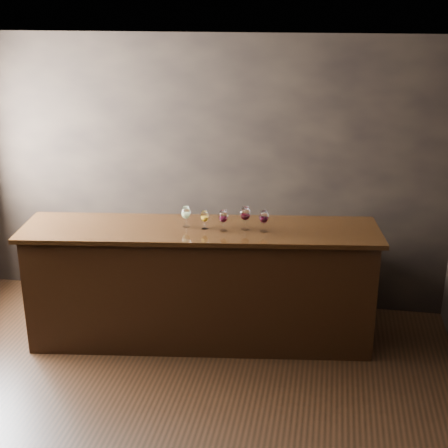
% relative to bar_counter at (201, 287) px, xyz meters
% --- Properties ---
extents(ground, '(5.00, 5.00, 0.00)m').
position_rel_bar_counter_xyz_m(ground, '(-0.14, -1.32, -0.55)').
color(ground, black).
rests_on(ground, ground).
extents(room_shell, '(5.02, 4.52, 2.81)m').
position_rel_bar_counter_xyz_m(room_shell, '(-0.37, -1.21, 1.26)').
color(room_shell, black).
rests_on(room_shell, ground).
extents(bar_counter, '(3.21, 1.09, 1.10)m').
position_rel_bar_counter_xyz_m(bar_counter, '(0.00, 0.00, 0.00)').
color(bar_counter, black).
rests_on(bar_counter, ground).
extents(bar_top, '(3.32, 1.18, 0.04)m').
position_rel_bar_counter_xyz_m(bar_top, '(0.00, 0.00, 0.57)').
color(bar_top, black).
rests_on(bar_top, bar_counter).
extents(back_bar_shelf, '(2.25, 0.40, 0.81)m').
position_rel_bar_counter_xyz_m(back_bar_shelf, '(-0.05, 0.71, -0.15)').
color(back_bar_shelf, black).
rests_on(back_bar_shelf, ground).
extents(glass_white, '(0.08, 0.08, 0.20)m').
position_rel_bar_counter_xyz_m(glass_white, '(-0.13, 0.00, 0.72)').
color(glass_white, white).
rests_on(glass_white, bar_top).
extents(glass_amber, '(0.07, 0.07, 0.17)m').
position_rel_bar_counter_xyz_m(glass_amber, '(0.05, -0.02, 0.71)').
color(glass_amber, white).
rests_on(glass_amber, bar_top).
extents(glass_red_a, '(0.08, 0.08, 0.19)m').
position_rel_bar_counter_xyz_m(glass_red_a, '(0.22, -0.04, 0.72)').
color(glass_red_a, white).
rests_on(glass_red_a, bar_top).
extents(glass_red_b, '(0.09, 0.09, 0.21)m').
position_rel_bar_counter_xyz_m(glass_red_b, '(0.41, 0.03, 0.73)').
color(glass_red_b, white).
rests_on(glass_red_b, bar_top).
extents(glass_red_c, '(0.08, 0.08, 0.20)m').
position_rel_bar_counter_xyz_m(glass_red_c, '(0.58, 0.01, 0.73)').
color(glass_red_c, white).
rests_on(glass_red_c, bar_top).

